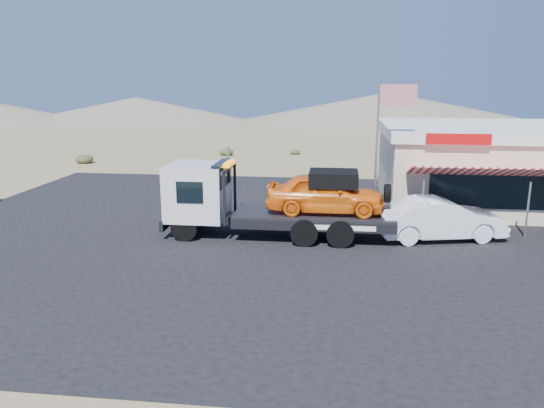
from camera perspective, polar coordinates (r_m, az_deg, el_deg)
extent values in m
plane|color=olive|center=(19.00, -2.62, -5.38)|extent=(120.00, 120.00, 0.00)
cube|color=black|center=(21.64, 3.93, -3.01)|extent=(32.00, 24.00, 0.02)
cylinder|color=black|center=(20.56, -9.40, -2.53)|extent=(1.02, 0.31, 1.02)
cylinder|color=black|center=(22.46, -7.96, -1.12)|extent=(1.02, 0.31, 1.02)
cylinder|color=black|center=(19.79, 3.50, -3.00)|extent=(1.02, 0.56, 1.02)
cylinder|color=black|center=(21.76, 3.83, -1.49)|extent=(1.02, 0.56, 1.02)
cylinder|color=black|center=(19.77, 7.35, -3.11)|extent=(1.02, 0.56, 1.02)
cylinder|color=black|center=(21.73, 7.33, -1.59)|extent=(1.02, 0.56, 1.02)
cube|color=black|center=(20.79, 1.43, -1.73)|extent=(8.37, 1.02, 0.31)
cube|color=silver|center=(21.14, -7.96, 1.38)|extent=(2.25, 2.40, 2.14)
cube|color=black|center=(20.78, -5.43, 3.25)|extent=(0.36, 2.04, 0.92)
cube|color=black|center=(20.87, -4.56, 1.17)|extent=(0.10, 2.25, 2.04)
cube|color=orange|center=(20.65, -4.62, 4.36)|extent=(0.26, 1.23, 0.15)
cube|color=black|center=(20.65, 4.54, -1.07)|extent=(6.13, 2.35, 0.15)
imported|color=orange|center=(20.44, 5.73, 1.18)|extent=(4.50, 1.81, 1.53)
cube|color=black|center=(20.33, 6.63, 2.76)|extent=(1.84, 1.53, 0.56)
imported|color=silver|center=(21.40, 17.57, -1.53)|extent=(5.15, 2.76, 1.61)
cube|color=beige|center=(28.10, 22.29, 3.41)|extent=(10.00, 8.00, 3.40)
cube|color=white|center=(27.87, 22.64, 7.36)|extent=(10.40, 8.40, 0.50)
cube|color=red|center=(23.15, 19.42, 6.59)|extent=(2.60, 0.12, 0.45)
cube|color=black|center=(24.35, 24.66, 1.30)|extent=(7.00, 0.06, 1.60)
cube|color=red|center=(23.36, 25.52, 3.12)|extent=(9.00, 1.73, 0.61)
cylinder|color=#99999E|center=(21.89, 15.86, -0.30)|extent=(0.08, 0.08, 2.20)
cylinder|color=#99999E|center=(22.87, 25.80, -0.56)|extent=(0.08, 0.08, 2.20)
cylinder|color=#99999E|center=(22.51, 11.17, 5.26)|extent=(0.10, 0.10, 6.00)
cube|color=#B20C14|center=(22.38, 13.40, 11.28)|extent=(1.50, 0.02, 0.90)
ellipsoid|color=#384223|center=(41.43, -19.54, 4.63)|extent=(1.28, 1.28, 0.69)
ellipsoid|color=#384223|center=(43.26, -4.94, 5.64)|extent=(1.12, 1.12, 0.60)
ellipsoid|color=#384223|center=(43.71, 2.51, 5.63)|extent=(0.79, 0.79, 0.43)
cone|color=#726B59|center=(78.06, -14.35, 9.79)|extent=(36.00, 36.00, 3.50)
cone|color=#726B59|center=(76.16, 12.35, 10.08)|extent=(44.00, 44.00, 4.20)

